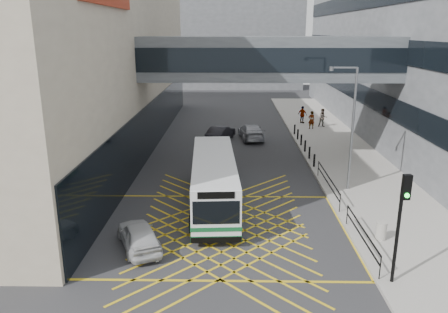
# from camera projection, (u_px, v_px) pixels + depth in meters

# --- Properties ---
(ground) EXTENTS (120.00, 120.00, 0.00)m
(ground) POSITION_uv_depth(u_px,v_px,m) (223.00, 230.00, 21.34)
(ground) COLOR #333335
(building_whsmith) EXTENTS (24.17, 42.00, 16.00)m
(building_whsmith) POSITION_uv_depth(u_px,v_px,m) (2.00, 49.00, 34.78)
(building_whsmith) COLOR #BEAF94
(building_whsmith) RESTS_ON ground
(building_far) EXTENTS (28.00, 16.00, 18.00)m
(building_far) POSITION_uv_depth(u_px,v_px,m) (218.00, 33.00, 76.49)
(building_far) COLOR slate
(building_far) RESTS_ON ground
(skybridge) EXTENTS (20.00, 4.10, 3.00)m
(skybridge) POSITION_uv_depth(u_px,v_px,m) (269.00, 58.00, 30.72)
(skybridge) COLOR #50555B
(skybridge) RESTS_ON ground
(pavement) EXTENTS (6.00, 54.00, 0.16)m
(pavement) POSITION_uv_depth(u_px,v_px,m) (337.00, 149.00, 35.57)
(pavement) COLOR #AAA59C
(pavement) RESTS_ON ground
(box_junction) EXTENTS (12.00, 9.00, 0.01)m
(box_junction) POSITION_uv_depth(u_px,v_px,m) (223.00, 230.00, 21.34)
(box_junction) COLOR gold
(box_junction) RESTS_ON ground
(bus) EXTENTS (2.94, 10.11, 2.80)m
(bus) POSITION_uv_depth(u_px,v_px,m) (214.00, 180.00, 23.95)
(bus) COLOR white
(bus) RESTS_ON ground
(car_white) EXTENTS (3.08, 4.29, 1.26)m
(car_white) POSITION_uv_depth(u_px,v_px,m) (139.00, 235.00, 19.42)
(car_white) COLOR silver
(car_white) RESTS_ON ground
(car_dark) EXTENTS (2.98, 4.59, 1.34)m
(car_dark) POSITION_uv_depth(u_px,v_px,m) (221.00, 133.00, 38.49)
(car_dark) COLOR #232227
(car_dark) RESTS_ON ground
(car_silver) EXTENTS (2.50, 4.86, 1.45)m
(car_silver) POSITION_uv_depth(u_px,v_px,m) (251.00, 131.00, 39.09)
(car_silver) COLOR #9A9BA2
(car_silver) RESTS_ON ground
(traffic_light) EXTENTS (0.32, 0.51, 4.38)m
(traffic_light) POSITION_uv_depth(u_px,v_px,m) (401.00, 214.00, 15.80)
(traffic_light) COLOR black
(traffic_light) RESTS_ON pavement
(street_lamp) EXTENTS (1.65, 0.26, 7.28)m
(street_lamp) POSITION_uv_depth(u_px,v_px,m) (350.00, 122.00, 25.33)
(street_lamp) COLOR slate
(street_lamp) RESTS_ON pavement
(litter_bin) EXTENTS (0.49, 0.49, 0.84)m
(litter_bin) POSITION_uv_depth(u_px,v_px,m) (381.00, 231.00, 19.96)
(litter_bin) COLOR #ADA89E
(litter_bin) RESTS_ON pavement
(kerb_railings) EXTENTS (0.05, 12.54, 1.00)m
(kerb_railings) POSITION_uv_depth(u_px,v_px,m) (341.00, 201.00, 22.70)
(kerb_railings) COLOR black
(kerb_railings) RESTS_ON pavement
(bollards) EXTENTS (0.14, 10.14, 0.90)m
(bollards) POSITION_uv_depth(u_px,v_px,m) (303.00, 143.00, 35.47)
(bollards) COLOR black
(bollards) RESTS_ON pavement
(pedestrian_a) EXTENTS (0.76, 0.60, 1.74)m
(pedestrian_a) POSITION_uv_depth(u_px,v_px,m) (311.00, 120.00, 42.39)
(pedestrian_a) COLOR gray
(pedestrian_a) RESTS_ON pavement
(pedestrian_b) EXTENTS (0.89, 0.53, 1.79)m
(pedestrian_b) POSITION_uv_depth(u_px,v_px,m) (323.00, 118.00, 43.23)
(pedestrian_b) COLOR gray
(pedestrian_b) RESTS_ON pavement
(pedestrian_c) EXTENTS (1.12, 1.05, 1.76)m
(pedestrian_c) POSITION_uv_depth(u_px,v_px,m) (302.00, 115.00, 44.96)
(pedestrian_c) COLOR gray
(pedestrian_c) RESTS_ON pavement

